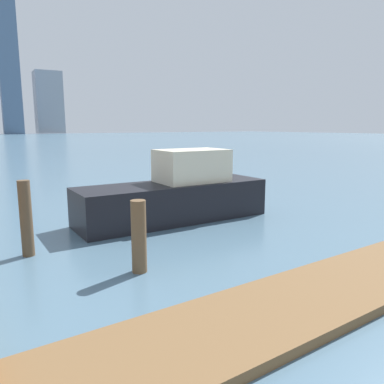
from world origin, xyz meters
The scene contains 7 objects.
ground_plane centered at (0.00, 20.00, 0.00)m, with size 300.00×300.00×0.00m, color slate.
floating_dock centered at (4.45, 8.94, 0.09)m, with size 15.90×2.00×0.18m, color brown.
dock_piling_0 centered at (-1.68, 14.54, 0.95)m, with size 0.29×0.29×1.90m, color brown.
dock_piling_1 centered at (0.16, 12.03, 0.81)m, with size 0.33×0.33×1.62m, color brown.
moored_boat_1 centered at (3.34, 15.59, 0.88)m, with size 6.64×2.17×2.40m.
skyline_tower_3 centered at (21.98, 167.47, 33.39)m, with size 7.07×8.54×66.79m, color slate.
skyline_tower_4 centered at (38.00, 176.52, 12.95)m, with size 10.86×10.06×25.90m, color #8C939E.
Camera 1 is at (-3.30, 4.81, 3.20)m, focal length 35.16 mm.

